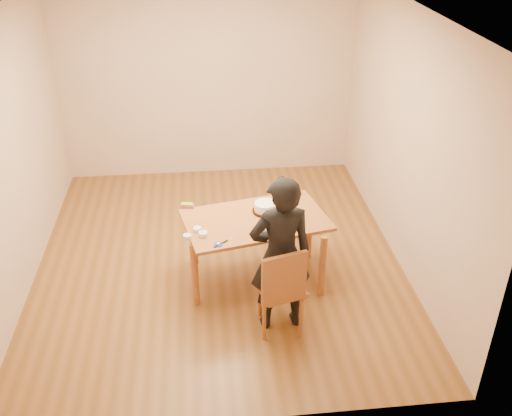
{
  "coord_description": "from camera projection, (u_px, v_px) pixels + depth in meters",
  "views": [
    {
      "loc": [
        -0.15,
        -5.32,
        3.72
      ],
      "look_at": [
        0.37,
        -0.46,
        0.9
      ],
      "focal_mm": 40.0,
      "sensor_mm": 36.0,
      "label": 1
    }
  ],
  "objects": [
    {
      "name": "ramekin_yellow",
      "position": [
        197.0,
        229.0,
        5.55
      ],
      "size": [
        0.08,
        0.08,
        0.04
      ],
      "primitive_type": "cylinder",
      "color": "white",
      "rests_on": "dining_table"
    },
    {
      "name": "candy_box_pink",
      "position": [
        188.0,
        206.0,
        5.96
      ],
      "size": [
        0.14,
        0.09,
        0.02
      ],
      "primitive_type": "cube",
      "rotation": [
        0.0,
        0.0,
        -0.13
      ],
      "color": "#DC3372",
      "rests_on": "dining_table"
    },
    {
      "name": "person",
      "position": [
        281.0,
        255.0,
        5.13
      ],
      "size": [
        0.61,
        0.44,
        1.58
      ],
      "primitive_type": "imported",
      "rotation": [
        0.0,
        0.0,
        3.25
      ],
      "color": "black",
      "rests_on": "floor"
    },
    {
      "name": "candy_box_green",
      "position": [
        187.0,
        204.0,
        5.95
      ],
      "size": [
        0.13,
        0.09,
        0.02
      ],
      "primitive_type": "cube",
      "rotation": [
        0.0,
        0.0,
        -0.2
      ],
      "color": "#2A941B",
      "rests_on": "candy_box_pink"
    },
    {
      "name": "frosting_dome",
      "position": [
        266.0,
        203.0,
        5.83
      ],
      "size": [
        0.23,
        0.23,
        0.03
      ],
      "primitive_type": "ellipsoid",
      "color": "white",
      "rests_on": "cake"
    },
    {
      "name": "dining_chair",
      "position": [
        280.0,
        288.0,
        5.26
      ],
      "size": [
        0.49,
        0.49,
        0.04
      ],
      "primitive_type": "cube",
      "rotation": [
        0.0,
        0.0,
        0.27
      ],
      "color": "brown",
      "rests_on": "floor"
    },
    {
      "name": "cake",
      "position": [
        266.0,
        207.0,
        5.85
      ],
      "size": [
        0.23,
        0.23,
        0.07
      ],
      "primitive_type": "cylinder",
      "color": "white",
      "rests_on": "cake_plate"
    },
    {
      "name": "frosting_dollop",
      "position": [
        218.0,
        243.0,
        5.34
      ],
      "size": [
        0.04,
        0.04,
        0.02
      ],
      "primitive_type": "ellipsoid",
      "color": "white",
      "rests_on": "frosting_lid"
    },
    {
      "name": "spatula",
      "position": [
        221.0,
        244.0,
        5.36
      ],
      "size": [
        0.14,
        0.12,
        0.01
      ],
      "primitive_type": "cube",
      "rotation": [
        0.0,
        0.0,
        0.69
      ],
      "color": "black",
      "rests_on": "dining_table"
    },
    {
      "name": "room_shell",
      "position": [
        213.0,
        136.0,
        6.07
      ],
      "size": [
        4.0,
        4.5,
        2.7
      ],
      "color": "brown",
      "rests_on": "ground"
    },
    {
      "name": "ramekin_multi",
      "position": [
        203.0,
        234.0,
        5.47
      ],
      "size": [
        0.09,
        0.09,
        0.04
      ],
      "primitive_type": "cylinder",
      "color": "white",
      "rests_on": "dining_table"
    },
    {
      "name": "frosting_tub",
      "position": [
        264.0,
        231.0,
        5.49
      ],
      "size": [
        0.09,
        0.09,
        0.08
      ],
      "primitive_type": "cylinder",
      "color": "white",
      "rests_on": "dining_table"
    },
    {
      "name": "ramekin_green",
      "position": [
        187.0,
        237.0,
        5.44
      ],
      "size": [
        0.08,
        0.08,
        0.04
      ],
      "primitive_type": "cylinder",
      "color": "white",
      "rests_on": "dining_table"
    },
    {
      "name": "frosting_lid",
      "position": [
        218.0,
        244.0,
        5.35
      ],
      "size": [
        0.09,
        0.09,
        0.01
      ],
      "primitive_type": "cylinder",
      "color": "#1A25AB",
      "rests_on": "dining_table"
    },
    {
      "name": "dining_table",
      "position": [
        255.0,
        220.0,
        5.77
      ],
      "size": [
        1.56,
        1.12,
        0.04
      ],
      "primitive_type": "cube",
      "rotation": [
        0.0,
        0.0,
        0.21
      ],
      "color": "brown",
      "rests_on": "floor"
    },
    {
      "name": "cake_plate",
      "position": [
        266.0,
        211.0,
        5.88
      ],
      "size": [
        0.27,
        0.27,
        0.02
      ],
      "primitive_type": "cylinder",
      "color": "red",
      "rests_on": "dining_table"
    }
  ]
}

